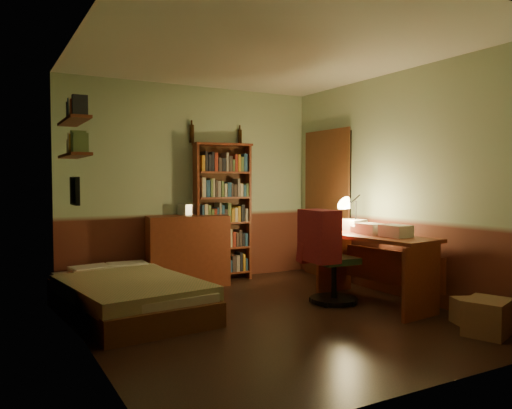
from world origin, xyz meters
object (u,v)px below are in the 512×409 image
dresser (187,250)px  mini_stereo (190,209)px  cardboard_box_b (474,312)px  bed (127,282)px  bookshelf (223,212)px  desk_lamp (356,205)px  office_chair (334,254)px  cardboard_box_a (488,317)px  desk (373,269)px

dresser → mini_stereo: size_ratio=3.94×
dresser → cardboard_box_b: dresser is taller
bed → bookshelf: 1.96m
desk_lamp → cardboard_box_b: size_ratio=1.73×
dresser → mini_stereo: mini_stereo is taller
bed → office_chair: (2.10, -0.72, 0.23)m
bookshelf → cardboard_box_b: (1.17, -3.04, -0.80)m
bed → bookshelf: size_ratio=1.12×
cardboard_box_a → cardboard_box_b: (0.16, 0.26, -0.04)m
bed → dresser: 1.38m
office_chair → bed: bearing=163.0°
dresser → cardboard_box_b: 3.43m
bed → cardboard_box_b: bed is taller
dresser → desk_lamp: 2.21m
dresser → mini_stereo: 0.54m
office_chair → cardboard_box_a: 1.68m
bookshelf → desk_lamp: 1.81m
mini_stereo → desk: size_ratio=0.18×
bed → mini_stereo: bearing=38.4°
cardboard_box_b → dresser: bearing=120.1°
bed → office_chair: 2.23m
bookshelf → cardboard_box_b: bookshelf is taller
desk_lamp → cardboard_box_a: desk_lamp is taller
bed → desk_lamp: size_ratio=3.50×
dresser → desk_lamp: size_ratio=1.72×
office_chair → cardboard_box_a: (0.46, -1.57, -0.38)m
desk_lamp → cardboard_box_a: (-0.09, -1.86, -0.89)m
dresser → desk: dresser is taller
dresser → bookshelf: bookshelf is taller
mini_stereo → cardboard_box_b: (1.62, -3.08, -0.85)m
office_chair → mini_stereo: bearing=121.3°
bookshelf → cardboard_box_b: 3.35m
desk_lamp → cardboard_box_a: size_ratio=1.42×
desk_lamp → office_chair: size_ratio=0.55×
desk → desk_lamp: 0.89m
bed → mini_stereo: (1.10, 1.05, 0.66)m
mini_stereo → cardboard_box_a: bearing=-78.4°
desk_lamp → dresser: bearing=159.3°
dresser → cardboard_box_a: dresser is taller
bed → cardboard_box_a: size_ratio=4.97×
bed → cardboard_box_b: 3.40m
bed → bookshelf: bookshelf is taller
mini_stereo → cardboard_box_b: bearing=-74.2°
mini_stereo → bookshelf: bookshelf is taller
bookshelf → cardboard_box_b: size_ratio=5.42×
bookshelf → office_chair: (0.54, -1.73, -0.38)m
bed → mini_stereo: 1.66m
dresser → bookshelf: size_ratio=0.55×
desk_lamp → office_chair: bearing=-133.1°
cardboard_box_b → desk_lamp: bearing=92.7°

